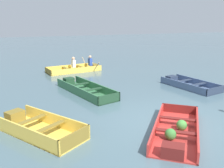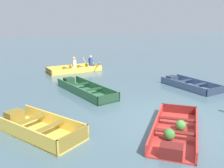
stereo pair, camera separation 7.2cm
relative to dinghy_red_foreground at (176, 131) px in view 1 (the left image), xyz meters
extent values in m
plane|color=#47606B|center=(0.33, 0.72, -0.12)|extent=(80.00, 80.00, 0.00)
cube|color=#AD2D28|center=(0.09, 0.11, -0.10)|extent=(2.80, 3.09, 0.04)
cube|color=#AD2D28|center=(0.52, -0.23, 0.04)|extent=(1.94, 2.40, 0.32)
cube|color=#AD2D28|center=(-0.34, 0.46, 0.04)|extent=(1.94, 2.40, 0.32)
cube|color=maroon|center=(1.03, 1.28, 0.04)|extent=(0.93, 0.76, 0.32)
cube|color=maroon|center=(-0.75, -0.93, 0.06)|extent=(0.63, 0.60, 0.29)
cube|color=maroon|center=(-0.19, -0.24, 0.12)|extent=(0.92, 0.78, 0.04)
cube|color=maroon|center=(0.38, 0.47, 0.12)|extent=(0.92, 0.78, 0.04)
sphere|color=#387533|center=(-0.34, -0.22, 0.07)|extent=(0.30, 0.30, 0.30)
sphere|color=#428438|center=(0.29, 0.15, 0.07)|extent=(0.30, 0.30, 0.30)
cube|color=#475B7F|center=(3.52, 3.90, -0.10)|extent=(1.63, 2.91, 0.04)
cube|color=#475B7F|center=(2.99, 3.80, 0.04)|extent=(0.56, 2.71, 0.32)
cube|color=#475B7F|center=(4.05, 4.00, 0.04)|extent=(0.56, 2.71, 0.32)
cube|color=#273246|center=(3.77, 2.58, 0.04)|extent=(1.13, 0.26, 0.32)
cube|color=#273246|center=(3.30, 5.07, 0.05)|extent=(0.57, 0.45, 0.28)
cube|color=#273246|center=(3.44, 4.30, 0.12)|extent=(1.05, 0.35, 0.04)
cube|color=#273246|center=(3.60, 3.50, 0.12)|extent=(1.05, 0.35, 0.04)
cube|color=#387047|center=(-1.24, 4.80, -0.10)|extent=(1.89, 3.67, 0.04)
cube|color=#387047|center=(-1.70, 4.67, 0.06)|extent=(0.96, 3.42, 0.36)
cube|color=#387047|center=(-0.77, 4.92, 0.06)|extent=(0.96, 3.42, 0.36)
cube|color=#1E3D27|center=(-0.79, 3.12, 0.06)|extent=(0.99, 0.31, 0.36)
cube|color=#1E3D27|center=(-1.65, 6.33, 0.08)|extent=(0.53, 0.47, 0.33)
cube|color=#1E3D27|center=(-1.37, 5.31, 0.15)|extent=(0.92, 0.39, 0.04)
cube|color=#1E3D27|center=(-1.10, 4.28, 0.15)|extent=(0.92, 0.39, 0.04)
cube|color=#E5BC47|center=(-3.46, 1.44, -0.10)|extent=(2.40, 2.84, 0.04)
cube|color=#E5BC47|center=(-3.90, 1.15, 0.09)|extent=(1.52, 2.26, 0.41)
cube|color=#E5BC47|center=(-3.02, 1.73, 0.09)|extent=(1.52, 2.26, 0.41)
cube|color=olive|center=(-2.73, 0.34, 0.09)|extent=(0.95, 0.65, 0.41)
cube|color=olive|center=(-4.09, 2.41, 0.11)|extent=(0.61, 0.57, 0.37)
cube|color=olive|center=(-3.68, 1.77, 0.19)|extent=(0.93, 0.69, 0.04)
cube|color=olive|center=(-3.23, 1.10, 0.19)|extent=(0.93, 0.69, 0.04)
cube|color=#E5BC47|center=(-0.73, 9.37, -0.10)|extent=(3.31, 1.68, 0.04)
cube|color=#E5BC47|center=(-0.82, 9.93, 0.04)|extent=(3.12, 0.56, 0.32)
cube|color=#E5BC47|center=(-0.63, 8.81, 0.04)|extent=(3.12, 0.56, 0.32)
cube|color=olive|center=(-2.26, 9.12, 0.04)|extent=(0.24, 1.18, 0.32)
cube|color=olive|center=(0.65, 9.59, 0.06)|extent=(0.44, 0.59, 0.29)
cube|color=olive|center=(-0.26, 9.45, 0.12)|extent=(0.33, 1.10, 0.04)
cube|color=olive|center=(-1.19, 9.29, 0.12)|extent=(0.33, 1.10, 0.04)
cube|color=white|center=(-0.73, 9.37, 0.36)|extent=(0.22, 0.31, 0.44)
sphere|color=tan|center=(-0.73, 9.37, 0.68)|extent=(0.18, 0.18, 0.18)
cube|color=#2D4CA5|center=(0.36, 9.55, 0.36)|extent=(0.22, 0.31, 0.44)
sphere|color=tan|center=(0.36, 9.55, 0.68)|extent=(0.18, 0.18, 0.18)
cylinder|color=tan|center=(0.22, 10.43, 0.25)|extent=(0.15, 0.64, 0.55)
cylinder|color=tan|center=(0.51, 8.66, 0.25)|extent=(0.15, 0.64, 0.55)
camera|label=1|loc=(-3.90, -5.20, 2.99)|focal=40.00mm
camera|label=2|loc=(-3.83, -5.23, 2.99)|focal=40.00mm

